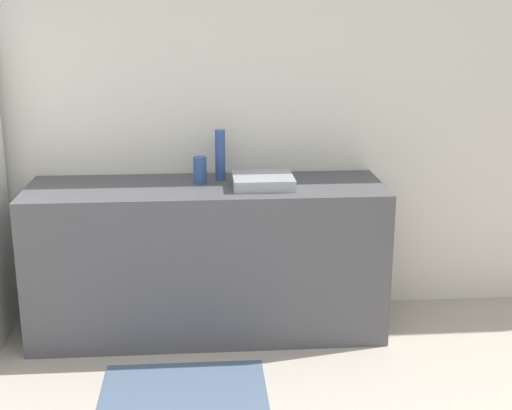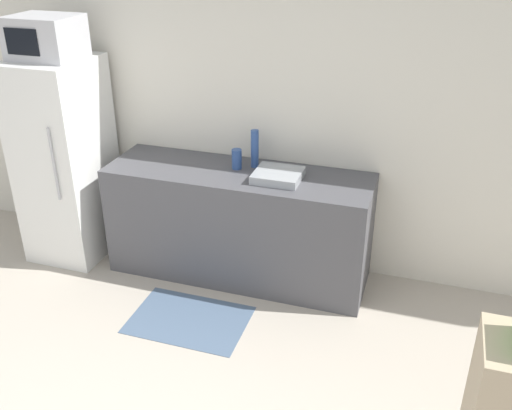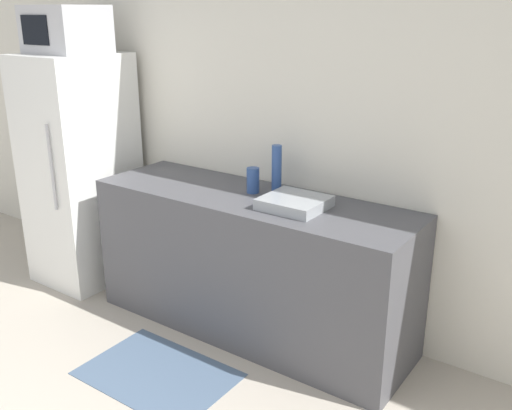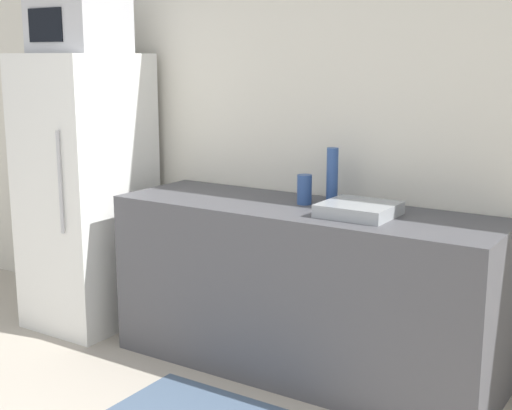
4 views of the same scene
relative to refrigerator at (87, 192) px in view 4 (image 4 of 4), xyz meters
name	(u,v)px [view 4 (image 4 of 4)]	position (x,y,z in m)	size (l,w,h in m)	color
wall_back	(355,114)	(1.54, 0.41, 0.50)	(8.00, 0.06, 2.60)	silver
refrigerator	(87,192)	(0.00, 0.00, 0.00)	(0.58, 0.68, 1.61)	white
microwave	(79,26)	(0.00, 0.00, 0.96)	(0.48, 0.40, 0.30)	#BCBCC1
counter	(302,290)	(1.43, 0.07, -0.37)	(1.98, 0.61, 0.86)	#4C4C51
sink_basin	(359,209)	(1.74, 0.04, 0.09)	(0.33, 0.31, 0.06)	#9EA3A8
bottle_tall	(332,176)	(1.52, 0.21, 0.20)	(0.06, 0.06, 0.29)	#2D4C8C
bottle_short	(304,189)	(1.40, 0.14, 0.13)	(0.07, 0.07, 0.15)	#2D4C8C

